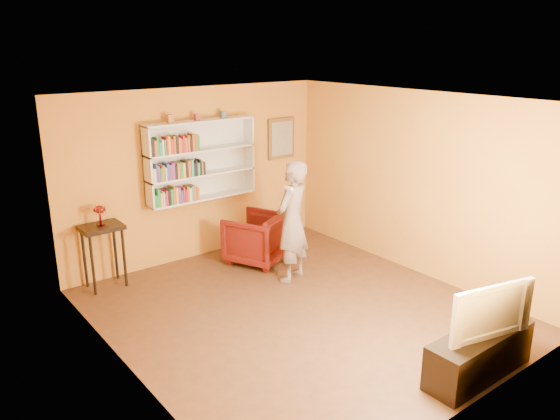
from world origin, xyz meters
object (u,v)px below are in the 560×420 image
at_px(tv_cabinet, 479,354).
at_px(television, 485,308).
at_px(armchair, 257,238).
at_px(person, 292,222).
at_px(console_table, 102,236).
at_px(ruby_lustre, 100,211).
at_px(bookshelf, 199,160).

height_order(tv_cabinet, television, television).
distance_m(armchair, person, 0.99).
height_order(armchair, television, television).
height_order(console_table, television, television).
relative_size(ruby_lustre, television, 0.28).
bearing_deg(television, armchair, 103.84).
distance_m(ruby_lustre, person, 2.67).
distance_m(ruby_lustre, tv_cabinet, 5.11).
height_order(bookshelf, armchair, bookshelf).
distance_m(console_table, ruby_lustre, 0.36).
height_order(person, tv_cabinet, person).
height_order(armchair, tv_cabinet, armchair).
xyz_separation_m(console_table, ruby_lustre, (0.00, -0.00, 0.36)).
bearing_deg(television, console_table, 130.06).
distance_m(console_table, tv_cabinet, 5.06).
bearing_deg(person, tv_cabinet, 68.08).
xyz_separation_m(bookshelf, person, (0.57, -1.58, -0.71)).
relative_size(person, television, 1.77).
distance_m(bookshelf, television, 4.77).
distance_m(bookshelf, tv_cabinet, 4.89).
xyz_separation_m(ruby_lustre, person, (2.24, -1.42, -0.23)).
bearing_deg(person, bookshelf, -92.38).
distance_m(console_table, armchair, 2.33).
bearing_deg(person, console_table, -54.58).
bearing_deg(armchair, bookshelf, -77.26).
xyz_separation_m(console_table, armchair, (2.23, -0.57, -0.37)).
bearing_deg(console_table, bookshelf, 5.44).
distance_m(bookshelf, armchair, 1.51).
relative_size(console_table, ruby_lustre, 3.27).
bearing_deg(armchair, ruby_lustre, -38.88).
height_order(ruby_lustre, television, ruby_lustre).
relative_size(person, tv_cabinet, 1.30).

